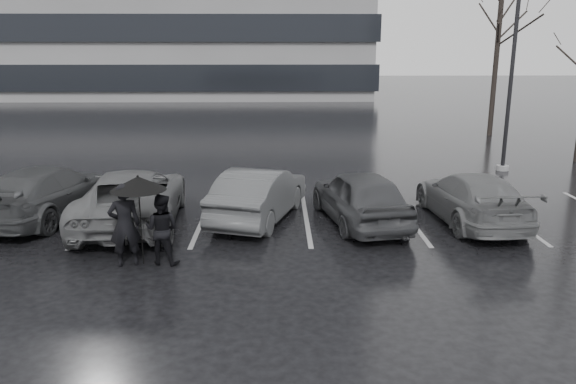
% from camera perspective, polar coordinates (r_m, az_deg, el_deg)
% --- Properties ---
extents(ground, '(160.00, 160.00, 0.00)m').
position_cam_1_polar(ground, '(13.00, -0.28, -5.81)').
color(ground, black).
rests_on(ground, ground).
extents(car_main, '(2.49, 4.49, 1.45)m').
position_cam_1_polar(car_main, '(14.80, 7.33, -0.45)').
color(car_main, black).
rests_on(car_main, ground).
extents(car_west_a, '(2.68, 4.55, 1.42)m').
position_cam_1_polar(car_west_a, '(15.03, -2.95, -0.18)').
color(car_west_a, '#2D2D2F').
rests_on(car_west_a, ground).
extents(car_west_b, '(2.80, 5.39, 1.45)m').
position_cam_1_polar(car_west_b, '(15.18, -15.56, -0.49)').
color(car_west_b, '#444446').
rests_on(car_west_b, ground).
extents(car_west_c, '(2.95, 5.21, 1.42)m').
position_cam_1_polar(car_west_c, '(16.50, -23.21, -0.01)').
color(car_west_c, black).
rests_on(car_west_c, ground).
extents(car_east, '(2.16, 4.68, 1.33)m').
position_cam_1_polar(car_east, '(15.59, 18.13, -0.53)').
color(car_east, '#444446').
rests_on(car_east, ground).
extents(pedestrian_left, '(0.75, 0.60, 1.80)m').
position_cam_1_polar(pedestrian_left, '(12.26, -16.26, -3.24)').
color(pedestrian_left, black).
rests_on(pedestrian_left, ground).
extents(pedestrian_right, '(0.86, 0.73, 1.53)m').
position_cam_1_polar(pedestrian_right, '(12.24, -12.70, -3.70)').
color(pedestrian_right, black).
rests_on(pedestrian_right, ground).
extents(umbrella, '(1.15, 1.15, 1.96)m').
position_cam_1_polar(umbrella, '(12.02, -14.98, 0.86)').
color(umbrella, black).
rests_on(umbrella, ground).
extents(lamp_post, '(0.46, 0.46, 8.43)m').
position_cam_1_polar(lamp_post, '(22.26, 21.83, 11.83)').
color(lamp_post, gray).
rests_on(lamp_post, ground).
extents(stall_stripes, '(19.72, 5.00, 0.00)m').
position_cam_1_polar(stall_stripes, '(15.38, -3.39, -2.57)').
color(stall_stripes, '#9E9DA0').
rests_on(stall_stripes, ground).
extents(tree_north, '(0.26, 0.26, 8.50)m').
position_cam_1_polar(tree_north, '(31.25, 20.45, 13.16)').
color(tree_north, black).
rests_on(tree_north, ground).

